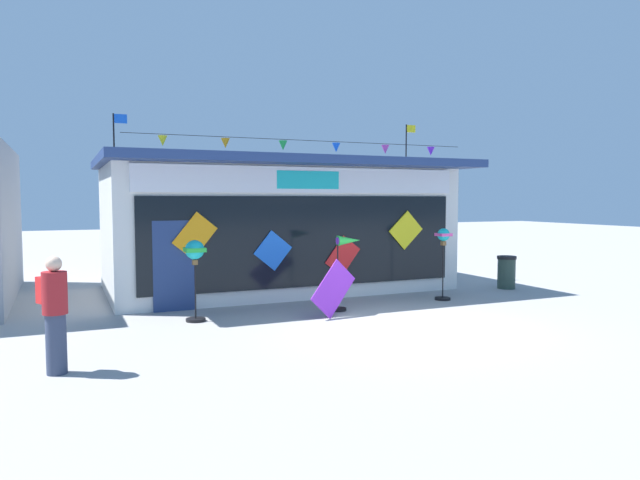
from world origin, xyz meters
TOP-DOWN VIEW (x-y plane):
  - ground_plane at (0.00, 0.00)m, footprint 80.00×80.00m
  - kite_shop_building at (-0.67, 5.70)m, footprint 9.29×5.48m
  - wind_spinner_far_left at (-3.66, 2.20)m, footprint 0.40×0.40m
  - wind_spinner_left at (-0.35, 2.05)m, footprint 0.74×0.39m
  - wind_spinner_center_left at (2.40, 2.24)m, footprint 0.38×0.38m
  - person_near_camera at (-6.22, -0.53)m, footprint 0.42×0.48m
  - trash_bin at (5.08, 3.03)m, footprint 0.52×0.52m
  - display_kite_on_ground at (-0.92, 1.47)m, footprint 1.20×0.39m

SIDE VIEW (x-z plane):
  - ground_plane at x=0.00m, z-range 0.00..0.00m
  - trash_bin at x=5.08m, z-range 0.01..0.91m
  - display_kite_on_ground at x=-0.92m, z-range 0.00..1.20m
  - person_near_camera at x=-6.22m, z-range 0.05..1.73m
  - wind_spinner_left at x=-0.35m, z-range 0.35..2.01m
  - wind_spinner_center_left at x=2.40m, z-range 0.40..2.16m
  - wind_spinner_far_left at x=-3.66m, z-range 0.46..2.10m
  - kite_shop_building at x=-0.67m, z-range -0.59..4.12m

